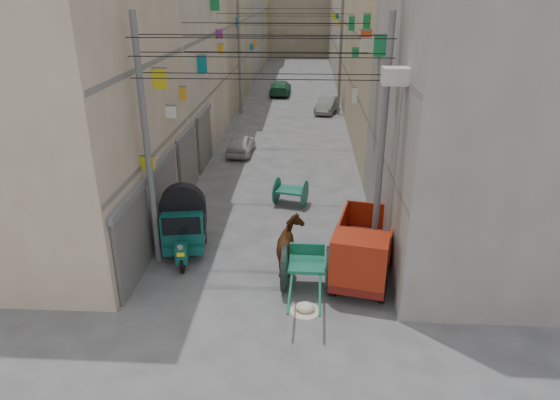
# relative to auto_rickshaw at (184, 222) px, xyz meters

# --- Properties ---
(ground) EXTENTS (140.00, 140.00, 0.00)m
(ground) POSITION_rel_auto_rickshaw_xyz_m (2.81, -6.68, -1.13)
(ground) COLOR #48484A
(ground) RESTS_ON ground
(building_row_left) EXTENTS (8.00, 62.00, 14.00)m
(building_row_left) POSITION_rel_auto_rickshaw_xyz_m (-5.18, 27.44, 5.33)
(building_row_left) COLOR #C4AF95
(building_row_left) RESTS_ON ground
(building_row_right) EXTENTS (8.00, 62.00, 14.00)m
(building_row_right) POSITION_rel_auto_rickshaw_xyz_m (10.81, 27.44, 5.33)
(building_row_right) COLOR gray
(building_row_right) RESTS_ON ground
(end_cap_building) EXTENTS (22.00, 10.00, 13.00)m
(end_cap_building) POSITION_rel_auto_rickshaw_xyz_m (2.81, 59.32, 5.37)
(end_cap_building) COLOR tan
(end_cap_building) RESTS_ON ground
(shutters_left) EXTENTS (0.18, 14.40, 2.88)m
(shutters_left) POSITION_rel_auto_rickshaw_xyz_m (-1.11, 3.69, 0.36)
(shutters_left) COLOR #48474C
(shutters_left) RESTS_ON ground
(signboards) EXTENTS (8.22, 40.52, 5.67)m
(signboards) POSITION_rel_auto_rickshaw_xyz_m (2.80, 14.98, 2.30)
(signboards) COLOR gold
(signboards) RESTS_ON ground
(ac_units) EXTENTS (0.70, 6.55, 3.35)m
(ac_units) POSITION_rel_auto_rickshaw_xyz_m (6.46, 0.99, 6.30)
(ac_units) COLOR beige
(ac_units) RESTS_ON ground
(utility_poles) EXTENTS (7.40, 22.20, 8.00)m
(utility_poles) POSITION_rel_auto_rickshaw_xyz_m (2.81, 10.32, 2.87)
(utility_poles) COLOR slate
(utility_poles) RESTS_ON ground
(overhead_cables) EXTENTS (7.40, 22.52, 1.12)m
(overhead_cables) POSITION_rel_auto_rickshaw_xyz_m (2.81, 7.72, 5.64)
(overhead_cables) COLOR black
(overhead_cables) RESTS_ON ground
(auto_rickshaw) EXTENTS (1.82, 2.81, 1.92)m
(auto_rickshaw) POSITION_rel_auto_rickshaw_xyz_m (0.00, 0.00, 0.00)
(auto_rickshaw) COLOR black
(auto_rickshaw) RESTS_ON ground
(tonga_cart) EXTENTS (1.57, 3.22, 1.44)m
(tonga_cart) POSITION_rel_auto_rickshaw_xyz_m (4.23, -2.19, -0.38)
(tonga_cart) COLOR black
(tonga_cart) RESTS_ON ground
(mini_truck) EXTENTS (2.37, 3.93, 2.07)m
(mini_truck) POSITION_rel_auto_rickshaw_xyz_m (5.92, -1.79, -0.14)
(mini_truck) COLOR black
(mini_truck) RESTS_ON ground
(second_cart) EXTENTS (1.54, 1.43, 1.15)m
(second_cart) POSITION_rel_auto_rickshaw_xyz_m (3.51, 4.33, -0.52)
(second_cart) COLOR #166147
(second_cart) RESTS_ON ground
(feed_sack) EXTENTS (0.54, 0.43, 0.27)m
(feed_sack) POSITION_rel_auto_rickshaw_xyz_m (4.21, -3.32, -1.00)
(feed_sack) COLOR beige
(feed_sack) RESTS_ON ground
(horse) EXTENTS (0.91, 1.97, 1.65)m
(horse) POSITION_rel_auto_rickshaw_xyz_m (3.70, -1.01, -0.30)
(horse) COLOR brown
(horse) RESTS_ON ground
(distant_car_white) EXTENTS (1.42, 3.26, 1.10)m
(distant_car_white) POSITION_rel_auto_rickshaw_xyz_m (0.50, 11.38, -0.58)
(distant_car_white) COLOR #B6B6B6
(distant_car_white) RESTS_ON ground
(distant_car_grey) EXTENTS (2.04, 3.67, 1.15)m
(distant_car_grey) POSITION_rel_auto_rickshaw_xyz_m (5.61, 21.78, -0.56)
(distant_car_grey) COLOR slate
(distant_car_grey) RESTS_ON ground
(distant_car_green) EXTENTS (1.78, 4.25, 1.23)m
(distant_car_green) POSITION_rel_auto_rickshaw_xyz_m (1.77, 28.44, -0.52)
(distant_car_green) COLOR #1F5C38
(distant_car_green) RESTS_ON ground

